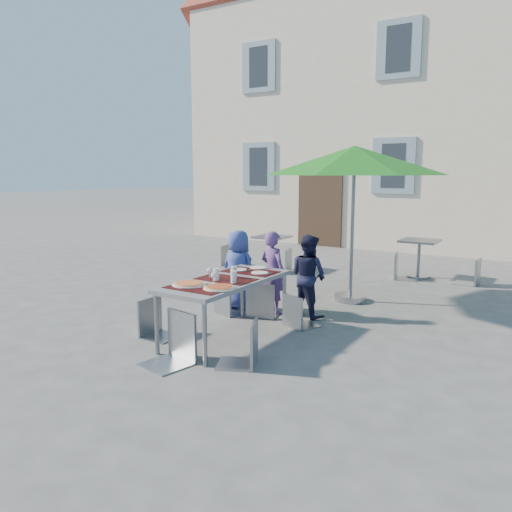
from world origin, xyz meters
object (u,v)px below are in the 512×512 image
Objects in this scene: chair_3 at (155,295)px; bg_chair_r_0 at (284,246)px; chair_1 at (262,278)px; chair_4 at (245,317)px; pizza_near_left at (189,284)px; bg_chair_l_1 at (402,250)px; chair_0 at (227,279)px; pizza_near_right at (219,287)px; patio_umbrella at (354,161)px; child_2 at (308,276)px; chair_2 at (298,291)px; dining_table at (226,284)px; child_1 at (273,272)px; chair_5 at (173,307)px; child_0 at (238,270)px; bg_chair_l_0 at (228,244)px; cafe_table_1 at (419,252)px; cafe_table_0 at (272,247)px; bg_chair_r_1 at (473,255)px.

chair_3 is 4.40m from bg_chair_r_0.
chair_4 is (0.79, -1.64, -0.02)m from chair_1.
chair_1 is at bearing -66.56° from bg_chair_r_0.
pizza_near_left is 0.88m from chair_4.
bg_chair_l_1 is (0.15, 5.26, 0.03)m from chair_4.
bg_chair_r_0 is at bearing 104.05° from chair_0.
pizza_near_right is 1.55m from chair_1.
patio_umbrella is 2.95m from bg_chair_r_0.
bg_chair_l_1 is at bearing -79.42° from child_2.
chair_2 is at bearing -94.30° from bg_chair_l_1.
chair_2 is at bearing -14.63° from chair_1.
pizza_near_right is (0.24, -0.46, 0.07)m from dining_table.
chair_4 is 5.26m from bg_chair_l_1.
child_1 reaches higher than pizza_near_right.
bg_chair_r_0 is at bearing 144.63° from patio_umbrella.
chair_4 is 0.78m from chair_5.
chair_1 is 1.05× the size of chair_3.
chair_1 is (0.53, -0.18, -0.04)m from child_0.
bg_chair_r_0 reaches higher than dining_table.
chair_1 and bg_chair_l_1 have the same top height.
child_1 reaches higher than bg_chair_l_1.
bg_chair_l_1 is at bearing 69.14° from chair_0.
child_2 is at bearing 73.50° from dining_table.
dining_table is 4.73m from bg_chair_l_1.
child_0 reaches higher than bg_chair_l_0.
chair_5 reaches higher than chair_3.
child_2 reaches higher than chair_2.
chair_5 is (-0.02, -0.94, -0.08)m from dining_table.
child_1 is at bearing 84.72° from chair_1.
child_0 is at bearing 117.72° from pizza_near_right.
patio_umbrella reaches higher than bg_chair_l_1.
chair_1 is 1.13× the size of bg_chair_l_0.
chair_2 is at bearing 72.92° from chair_5.
bg_chair_r_0 is 1.26× the size of cafe_table_1.
bg_chair_l_1 is at bearing 72.14° from chair_3.
chair_4 is (0.44, -0.14, -0.24)m from pizza_near_right.
chair_4 is at bearing -84.72° from chair_2.
cafe_table_0 is at bearing 109.24° from pizza_near_left.
chair_3 is 5.97m from bg_chair_r_1.
bg_chair_r_1 is at bearing 66.86° from dining_table.
child_1 is 0.66m from chair_0.
chair_5 is at bearing -107.08° from chair_2.
child_0 is 2.43m from patio_umbrella.
chair_5 is at bearing 97.19° from child_2.
patio_umbrella reaches higher than child_2.
chair_3 is (-1.22, -1.82, -0.06)m from child_2.
cafe_table_0 is 0.49m from bg_chair_r_0.
dining_table is 0.95m from chair_5.
chair_5 is 1.40× the size of cafe_table_1.
cafe_table_0 is (-2.04, 4.66, -0.30)m from pizza_near_right.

